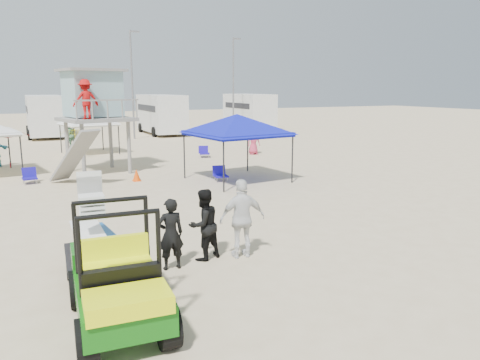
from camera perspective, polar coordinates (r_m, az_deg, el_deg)
name	(u,v)px	position (r m, az deg, el deg)	size (l,w,h in m)	color
ground	(277,262)	(10.70, 4.56, -9.92)	(140.00, 140.00, 0.00)	beige
utility_cart	(117,273)	(7.89, -14.81, -10.86)	(1.48, 2.72, 2.01)	#0E5A0E
surf_trailer	(95,240)	(10.12, -17.26, -6.96)	(1.31, 2.28, 1.92)	black
man_left	(171,234)	(10.14, -8.46, -6.53)	(0.57, 0.37, 1.56)	black
man_mid	(204,225)	(10.62, -4.46, -5.44)	(0.79, 0.62, 1.63)	black
man_right	(242,219)	(10.69, 0.29, -4.72)	(1.07, 0.45, 1.83)	silver
lifeguard_tower	(93,98)	(22.29, -17.52, 9.54)	(3.39, 3.39, 4.56)	gray
canopy_blue	(237,118)	(19.40, -0.38, 7.62)	(3.85, 3.85, 3.18)	black
canopy_white_c	(88,113)	(28.97, -18.05, 7.80)	(3.22, 3.22, 2.95)	black
umbrella_a	(9,149)	(25.17, -26.34, 3.42)	(2.07, 2.11, 1.90)	red
umbrella_b	(76,144)	(27.06, -19.32, 4.21)	(1.85, 1.89, 1.70)	yellow
cone_near	(137,175)	(20.05, -12.50, 0.59)	(0.34, 0.34, 0.50)	#F24907
beach_chair_a	(29,176)	(20.94, -24.29, 0.48)	(0.60, 0.64, 0.64)	#170E9B
beach_chair_b	(220,174)	(19.60, -2.44, 0.79)	(0.62, 0.66, 0.64)	#1A10AF
beach_chair_c	(204,152)	(26.37, -4.41, 3.46)	(0.68, 0.75, 0.64)	#1A0D93
rv_mid_left	(44,114)	(40.22, -22.73, 7.42)	(2.65, 6.50, 3.25)	silver
rv_mid_right	(161,112)	(40.21, -9.60, 8.12)	(2.64, 7.00, 3.25)	silver
rv_far_right	(249,110)	(44.89, 1.09, 8.58)	(2.64, 6.60, 3.25)	silver
light_pole_left	(132,86)	(36.52, -13.00, 11.16)	(0.14, 0.14, 8.00)	slate
light_pole_right	(233,86)	(40.85, -0.83, 11.41)	(0.14, 0.14, 8.00)	slate
distant_beachgoers	(82,143)	(27.75, -18.70, 4.33)	(14.72, 9.09, 1.67)	#C33758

